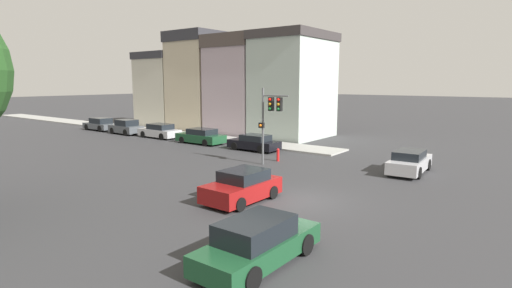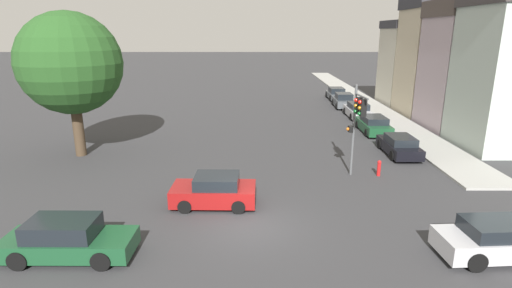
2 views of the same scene
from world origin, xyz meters
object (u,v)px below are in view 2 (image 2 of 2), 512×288
street_tree (71,64)px  parked_car_2 (358,110)px  crossing_car_1 (68,240)px  crossing_car_2 (501,240)px  parked_car_1 (374,125)px  crossing_car_0 (215,191)px  traffic_signal (358,115)px  parked_car_0 (399,146)px  parked_car_3 (344,101)px  parked_car_4 (336,94)px  fire_hydrant (379,168)px

street_tree → parked_car_2: size_ratio=2.00×
crossing_car_1 → crossing_car_2: bearing=0.4°
parked_car_1 → crossing_car_1: bearing=138.6°
parked_car_2 → street_tree: bearing=119.9°
crossing_car_0 → parked_car_2: crossing_car_0 is taller
traffic_signal → street_tree: bearing=-19.0°
crossing_car_2 → parked_car_0: crossing_car_2 is taller
crossing_car_0 → parked_car_3: parked_car_3 is taller
crossing_car_1 → street_tree: bearing=111.5°
street_tree → crossing_car_1: 14.40m
parked_car_1 → parked_car_4: 16.43m
parked_car_3 → parked_car_4: parked_car_3 is taller
street_tree → parked_car_4: (21.35, 22.65, -5.32)m
parked_car_0 → street_tree: bearing=90.2°
parked_car_1 → parked_car_4: parked_car_4 is taller
street_tree → traffic_signal: bearing=-14.2°
parked_car_0 → parked_car_4: (0.17, 22.55, 0.05)m
traffic_signal → parked_car_0: bearing=-137.4°
parked_car_1 → parked_car_2: parked_car_2 is taller
crossing_car_2 → parked_car_0: bearing=83.5°
traffic_signal → crossing_car_2: bearing=107.9°
parked_car_0 → traffic_signal: bearing=137.3°
traffic_signal → fire_hydrant: (1.54, 0.39, -3.11)m
parked_car_4 → fire_hydrant: size_ratio=4.78×
street_tree → crossing_car_0: street_tree is taller
parked_car_1 → parked_car_3: size_ratio=1.16×
street_tree → parked_car_1: 22.73m
parked_car_2 → parked_car_4: parked_car_4 is taller
crossing_car_1 → parked_car_3: 33.98m
crossing_car_2 → parked_car_4: (0.84, 35.13, 0.00)m
traffic_signal → parked_car_1: (4.09, 10.56, -2.94)m
crossing_car_1 → parked_car_4: size_ratio=1.05×
crossing_car_0 → street_tree: bearing=-38.3°
crossing_car_0 → parked_car_4: crossing_car_0 is taller
parked_car_2 → traffic_signal: bearing=165.7°
traffic_signal → crossing_car_0: (-7.42, -3.60, -2.89)m
crossing_car_0 → parked_car_0: (11.50, 8.04, -0.07)m
crossing_car_2 → parked_car_3: bearing=85.4°
traffic_signal → parked_car_2: traffic_signal is taller
parked_car_4 → crossing_car_0: bearing=159.2°
crossing_car_0 → parked_car_1: size_ratio=0.84×
traffic_signal → crossing_car_2: size_ratio=1.11×
crossing_car_0 → parked_car_2: bearing=-119.1°
crossing_car_2 → parked_car_2: size_ratio=1.01×
street_tree → crossing_car_0: bearing=-39.3°
parked_car_1 → fire_hydrant: 10.48m
crossing_car_1 → crossing_car_2: 15.67m
crossing_car_2 → parked_car_3: (0.60, 29.83, 0.05)m
crossing_car_0 → parked_car_2: (11.69, 20.12, -0.03)m
crossing_car_2 → parked_car_0: (0.68, 12.58, -0.05)m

